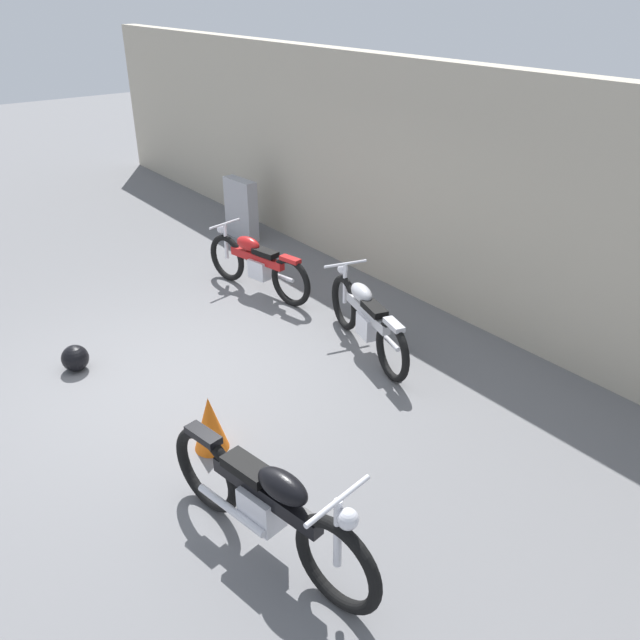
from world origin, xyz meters
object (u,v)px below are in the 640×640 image
object	(u,v)px
motorcycle_black	(267,505)
motorcycle_silver	(367,318)
motorcycle_red	(257,264)
stone_marker	(241,209)
traffic_cone	(210,423)
helmet	(75,358)

from	to	relation	value
motorcycle_black	motorcycle_silver	distance (m)	3.15
motorcycle_red	motorcycle_silver	world-z (taller)	motorcycle_silver
stone_marker	motorcycle_silver	world-z (taller)	stone_marker
motorcycle_silver	traffic_cone	bearing A→B (deg)	117.52
helmet	motorcycle_silver	size ratio (longest dim) A/B	0.16
helmet	motorcycle_red	xyz separation A→B (m)	(-0.50, 2.71, 0.27)
motorcycle_red	motorcycle_black	size ratio (longest dim) A/B	0.90
traffic_cone	motorcycle_red	world-z (taller)	motorcycle_red
stone_marker	motorcycle_silver	size ratio (longest dim) A/B	0.53
traffic_cone	motorcycle_silver	world-z (taller)	motorcycle_silver
stone_marker	motorcycle_black	xyz separation A→B (m)	(5.95, -3.41, -0.04)
helmet	motorcycle_black	bearing A→B (deg)	4.32
helmet	traffic_cone	size ratio (longest dim) A/B	0.54
helmet	motorcycle_red	distance (m)	2.77
traffic_cone	motorcycle_black	bearing A→B (deg)	-10.98
stone_marker	helmet	xyz separation A→B (m)	(2.48, -3.67, -0.35)
stone_marker	motorcycle_black	world-z (taller)	stone_marker
helmet	motorcycle_black	xyz separation A→B (m)	(3.47, 0.26, 0.31)
motorcycle_red	motorcycle_black	distance (m)	4.67
stone_marker	traffic_cone	xyz separation A→B (m)	(4.59, -3.15, -0.22)
motorcycle_red	motorcycle_silver	bearing A→B (deg)	172.07
traffic_cone	motorcycle_silver	bearing A→B (deg)	101.74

